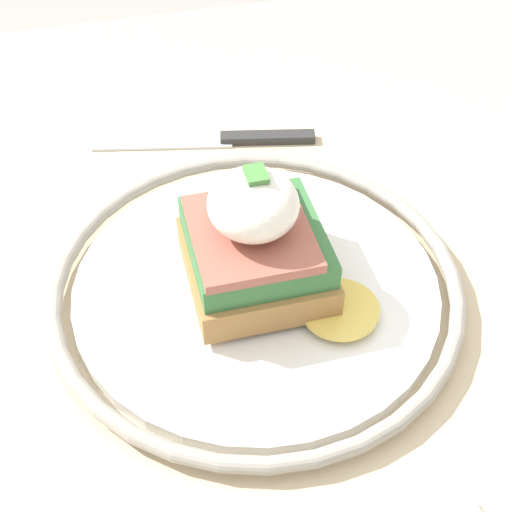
% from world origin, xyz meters
% --- Properties ---
extents(dining_table, '(0.87, 0.78, 0.76)m').
position_xyz_m(dining_table, '(0.00, 0.00, 0.63)').
color(dining_table, '#C6B28E').
rests_on(dining_table, ground_plane).
extents(plate, '(0.27, 0.27, 0.02)m').
position_xyz_m(plate, '(0.04, -0.02, 0.77)').
color(plate, white).
rests_on(plate, dining_table).
extents(sandwich, '(0.10, 0.11, 0.09)m').
position_xyz_m(sandwich, '(0.04, -0.02, 0.81)').
color(sandwich, '#9E703D').
rests_on(sandwich, plate).
extents(knife, '(0.05, 0.18, 0.01)m').
position_xyz_m(knife, '(0.21, -0.03, 0.77)').
color(knife, '#2D2D2D').
rests_on(knife, dining_table).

